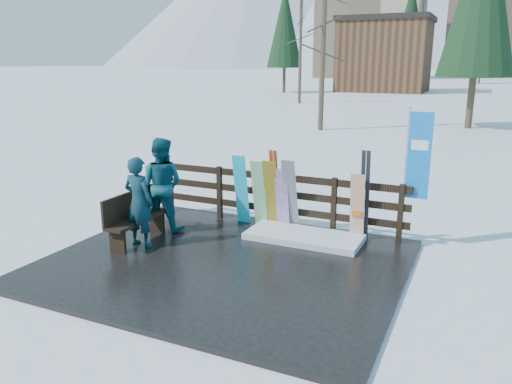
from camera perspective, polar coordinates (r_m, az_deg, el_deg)
The scene contains 18 objects.
ground at distance 8.83m, azimuth -3.60°, elevation -8.32°, with size 700.00×700.00×0.00m, color white.
deck at distance 8.82m, azimuth -3.60°, elevation -8.09°, with size 6.00×5.00×0.08m, color black.
fence at distance 10.47m, azimuth 2.05°, elevation -0.33°, with size 5.60×0.10×1.15m.
snow_patch at distance 9.81m, azimuth 5.50°, elevation -5.10°, with size 2.23×1.00×0.12m, color white.
bench at distance 9.81m, azimuth -13.74°, elevation -2.66°, with size 0.41×1.50×0.97m.
snowboard_0 at distance 10.52m, azimuth -1.70°, elevation 0.27°, with size 0.29×0.03×1.52m, color #18BDDE.
snowboard_1 at distance 10.36m, azimuth 0.38°, elevation -0.19°, with size 0.29×0.03×1.44m, color silver.
snowboard_2 at distance 10.25m, azimuth 1.78°, elevation -0.28°, with size 0.29×0.03×1.48m, color yellow.
snowboard_3 at distance 10.18m, azimuth 3.00°, elevation -0.82°, with size 0.27×0.03×1.32m, color silver.
snowboard_4 at distance 10.09m, azimuth 3.94°, elevation -0.38°, with size 0.28×0.03×1.54m, color black.
snowboard_5 at distance 9.73m, azimuth 11.50°, elevation -1.74°, with size 0.27×0.03×1.34m, color silver.
ski_pair_a at distance 10.27m, azimuth 2.17°, elevation 0.34°, with size 0.16×0.27×1.65m.
ski_pair_b at distance 9.71m, azimuth 12.33°, elevation -0.44°, with size 0.17×0.18×1.78m.
rental_flag at distance 9.61m, azimuth 17.78°, elevation 3.41°, with size 0.45×0.04×2.60m.
person_front at distance 9.47m, azimuth -13.24°, elevation -1.13°, with size 0.62×0.41×1.70m, color #134645.
person_back at distance 10.28m, azimuth -10.77°, elevation 0.85°, with size 0.93×0.72×1.91m, color #134E5F.
resort_buildings at distance 122.74m, azimuth 24.48°, elevation 16.34°, with size 73.00×87.60×22.60m.
trees at distance 54.57m, azimuth 24.33°, elevation 15.79°, with size 42.17×68.78×12.43m.
Camera 1 is at (3.90, -7.14, 3.44)m, focal length 35.00 mm.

